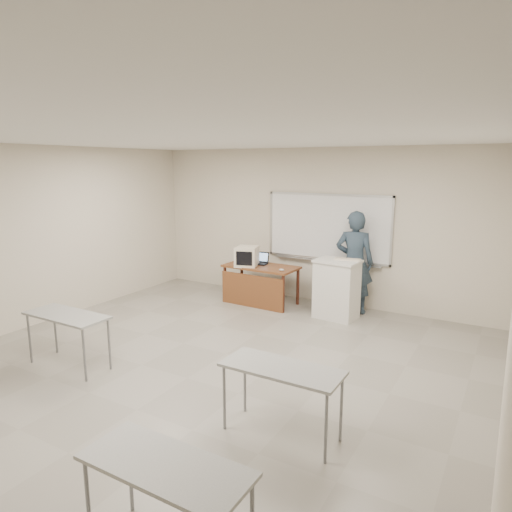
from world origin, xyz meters
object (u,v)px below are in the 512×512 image
Objects in this scene: keyboard at (348,259)px; presenter at (354,262)px; whiteboard at (328,228)px; podium at (337,289)px; mouse at (282,270)px; laptop at (260,261)px; crt_monitor at (247,256)px; instructor_desk at (258,277)px.

keyboard is 0.24× the size of presenter.
podium is at bearing -56.93° from whiteboard.
keyboard reaches higher than mouse.
keyboard is at bearing 33.00° from podium.
mouse is (0.65, -0.35, -0.03)m from laptop.
whiteboard reaches higher than crt_monitor.
keyboard reaches higher than podium.
mouse is (0.55, -0.09, 0.23)m from instructor_desk.
laptop is 1.86m from presenter.
laptop is at bearing -156.58° from whiteboard.
crt_monitor is 0.34m from laptop.
podium is (1.59, 0.01, -0.02)m from instructor_desk.
crt_monitor reaches higher than instructor_desk.
instructor_desk is 0.76× the size of presenter.
whiteboard reaches higher than presenter.
whiteboard is 8.24× the size of laptop.
instructor_desk is 1.36× the size of podium.
whiteboard reaches higher than podium.
presenter is (1.84, 0.21, 0.13)m from laptop.
keyboard reaches higher than instructor_desk.
whiteboard is 0.90m from presenter.
keyboard reaches higher than laptop.
instructor_desk is 1.82m from keyboard.
presenter is at bearing -1.55° from laptop.
laptop reaches higher than mouse.
whiteboard is at bearing 13.90° from crt_monitor.
podium is 1.07m from mouse.
podium reaches higher than laptop.
crt_monitor is at bearing 4.07° from presenter.
mouse is 0.06× the size of presenter.
presenter is (1.99, 0.49, 0.00)m from crt_monitor.
podium is (0.50, -0.77, -0.95)m from whiteboard.
whiteboard is 1.04m from keyboard.
presenter reaches higher than instructor_desk.
presenter reaches higher than crt_monitor.
instructor_desk is 13.30× the size of mouse.
mouse is (-0.54, -0.87, -0.71)m from whiteboard.
crt_monitor is at bearing -126.40° from laptop.
laptop is at bearing 44.90° from crt_monitor.
keyboard is at bearing -13.41° from laptop.
presenter is (1.74, 0.47, 0.40)m from instructor_desk.
podium is 2.36× the size of keyboard.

